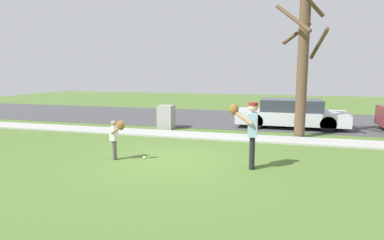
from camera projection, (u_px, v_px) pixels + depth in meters
The scene contains 9 objects.
ground_plane at pixel (202, 137), 12.18m from camera, with size 48.00×48.00×0.00m, color #4C6B2D.
sidewalk_strip at pixel (203, 136), 12.27m from camera, with size 36.00×1.20×0.06m, color #A3A39E.
road_surface at pixel (225, 118), 17.04m from camera, with size 36.00×6.80×0.02m, color #424244.
person_adult at pixel (251, 128), 8.04m from camera, with size 0.66×0.64×1.66m.
person_child at pixel (116, 134), 8.89m from camera, with size 0.49×0.42×1.13m.
baseball at pixel (144, 158), 9.10m from camera, with size 0.07×0.07×0.07m, color white.
utility_cabinet at pixel (166, 117), 13.90m from camera, with size 0.63×0.62×1.00m, color gray.
street_tree_near at pixel (303, 61), 11.73m from camera, with size 1.85×1.88×5.24m.
parked_sedan_silver at pixel (291, 114), 14.09m from camera, with size 4.60×1.80×1.23m.
Camera 1 is at (2.85, -8.12, 2.40)m, focal length 30.49 mm.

